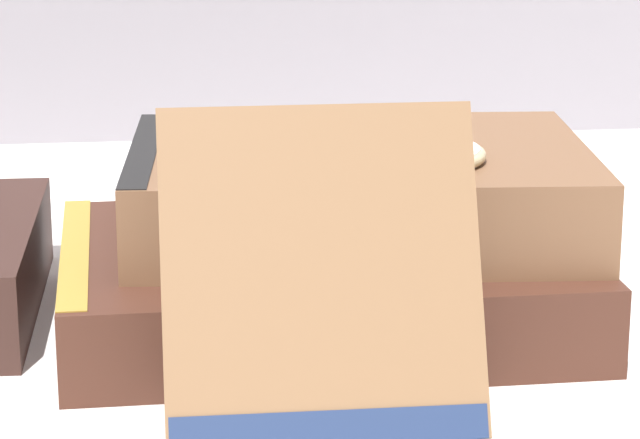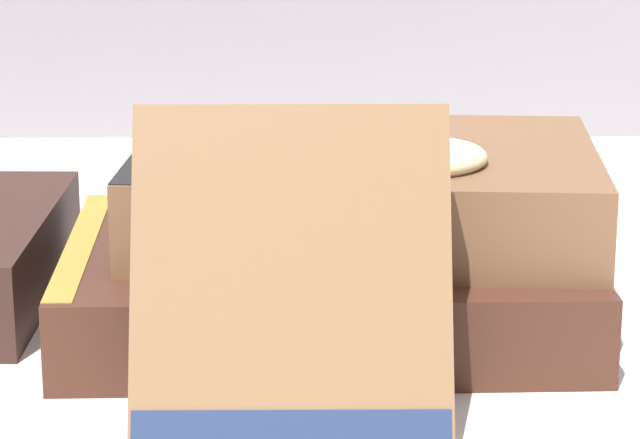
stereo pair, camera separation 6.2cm
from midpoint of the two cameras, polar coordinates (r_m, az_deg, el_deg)
name	(u,v)px [view 2 (the right image)]	position (r m, az deg, el deg)	size (l,w,h in m)	color
ground_plane	(275,324)	(0.66, 0.99, -3.99)	(3.00, 3.00, 0.00)	silver
book_flat_bottom	(312,284)	(0.66, 2.41, -2.47)	(0.23, 0.17, 0.04)	#422319
book_flat_top	(354,191)	(0.66, 3.98, 1.04)	(0.21, 0.16, 0.04)	brown
book_leaning_front	(292,289)	(0.54, 2.25, -2.69)	(0.11, 0.07, 0.12)	brown
pocket_watch	(419,156)	(0.63, 6.57, 2.35)	(0.06, 0.06, 0.01)	silver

